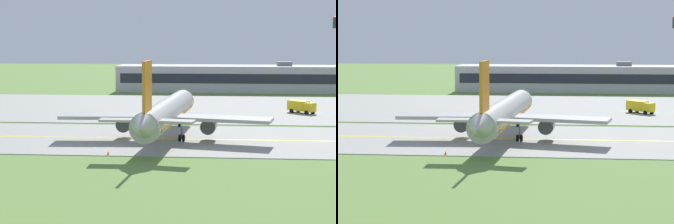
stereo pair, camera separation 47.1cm
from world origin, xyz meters
The scene contains 9 objects.
ground_plane centered at (0.00, 0.00, 0.00)m, with size 500.00×500.00×0.00m, color olive.
taxiway_strip centered at (0.00, 0.00, 0.05)m, with size 240.00×28.00×0.10m, color gray.
apron_pad centered at (10.00, 42.00, 0.05)m, with size 140.00×52.00×0.10m, color gray.
taxiway_centreline centered at (0.00, 0.00, 0.11)m, with size 220.00×0.60×0.01m, color yellow.
airplane_lead centered at (4.02, -0.39, 4.13)m, with size 32.42×39.66×12.70m.
service_truck_fuel centered at (28.73, 33.86, 1.53)m, with size 5.59×5.78×2.60m.
terminal_building centered at (16.55, 83.80, 3.70)m, with size 67.82×13.21×8.57m.
traffic_cone_near_edge centered at (1.71, 13.16, 0.30)m, with size 0.44×0.44×0.60m, color orange.
traffic_cone_mid_edge centered at (-2.60, -13.45, 0.30)m, with size 0.44×0.44×0.60m, color orange.
Camera 2 is at (12.91, -92.83, 15.89)m, focal length 65.61 mm.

